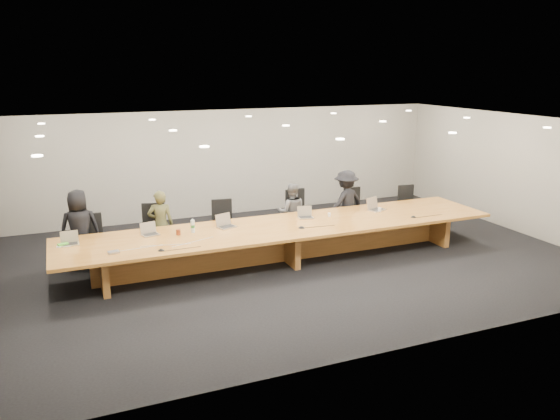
{
  "coord_description": "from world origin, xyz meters",
  "views": [
    {
      "loc": [
        -4.15,
        -9.81,
        3.88
      ],
      "look_at": [
        0.0,
        0.3,
        1.0
      ],
      "focal_mm": 35.0,
      "sensor_mm": 36.0,
      "label": 1
    }
  ],
  "objects_px": {
    "person_c": "(292,212)",
    "conference_table": "(286,236)",
    "chair_right": "(357,210)",
    "paper_cup_near": "(329,215)",
    "chair_mid_right": "(300,214)",
    "laptop_b": "(150,229)",
    "laptop_a": "(70,238)",
    "amber_mug": "(178,232)",
    "laptop_d": "(306,212)",
    "mic_center": "(302,227)",
    "mic_left": "(161,250)",
    "chair_far_left": "(94,240)",
    "av_box": "(114,252)",
    "person_b": "(161,224)",
    "paper_cup_far": "(380,210)",
    "chair_left": "(154,231)",
    "mic_right": "(414,217)",
    "chair_mid_left": "(224,224)",
    "person_d": "(346,203)",
    "chair_far_right": "(409,205)",
    "laptop_e": "(377,204)",
    "person_a": "(80,228)",
    "laptop_c": "(227,221)",
    "water_bottle": "(193,226)"
  },
  "relations": [
    {
      "from": "laptop_d",
      "to": "mic_center",
      "type": "height_order",
      "value": "laptop_d"
    },
    {
      "from": "mic_right",
      "to": "laptop_c",
      "type": "bearing_deg",
      "value": 168.59
    },
    {
      "from": "chair_right",
      "to": "paper_cup_near",
      "type": "distance_m",
      "value": 1.54
    },
    {
      "from": "conference_table",
      "to": "mic_right",
      "type": "distance_m",
      "value": 2.83
    },
    {
      "from": "conference_table",
      "to": "person_d",
      "type": "bearing_deg",
      "value": 29.53
    },
    {
      "from": "mic_center",
      "to": "laptop_b",
      "type": "bearing_deg",
      "value": 166.99
    },
    {
      "from": "laptop_e",
      "to": "mic_center",
      "type": "relative_size",
      "value": 2.7
    },
    {
      "from": "person_c",
      "to": "mic_right",
      "type": "height_order",
      "value": "person_c"
    },
    {
      "from": "laptop_d",
      "to": "mic_left",
      "type": "height_order",
      "value": "laptop_d"
    },
    {
      "from": "av_box",
      "to": "mic_right",
      "type": "distance_m",
      "value": 6.2
    },
    {
      "from": "chair_mid_left",
      "to": "laptop_a",
      "type": "xyz_separation_m",
      "value": [
        -3.17,
        -0.95,
        0.34
      ]
    },
    {
      "from": "person_c",
      "to": "conference_table",
      "type": "bearing_deg",
      "value": 83.12
    },
    {
      "from": "chair_far_right",
      "to": "laptop_e",
      "type": "distance_m",
      "value": 1.79
    },
    {
      "from": "conference_table",
      "to": "person_b",
      "type": "xyz_separation_m",
      "value": [
        -2.32,
        1.16,
        0.2
      ]
    },
    {
      "from": "mic_center",
      "to": "mic_right",
      "type": "bearing_deg",
      "value": -4.11
    },
    {
      "from": "chair_left",
      "to": "person_d",
      "type": "distance_m",
      "value": 4.5
    },
    {
      "from": "av_box",
      "to": "mic_center",
      "type": "xyz_separation_m",
      "value": [
        3.64,
        0.13,
        0.0
      ]
    },
    {
      "from": "person_b",
      "to": "mic_right",
      "type": "height_order",
      "value": "person_b"
    },
    {
      "from": "chair_mid_right",
      "to": "water_bottle",
      "type": "height_order",
      "value": "chair_mid_right"
    },
    {
      "from": "chair_mid_right",
      "to": "mic_center",
      "type": "distance_m",
      "value": 1.72
    },
    {
      "from": "chair_left",
      "to": "laptop_b",
      "type": "distance_m",
      "value": 0.92
    },
    {
      "from": "person_d",
      "to": "conference_table",
      "type": "bearing_deg",
      "value": 13.83
    },
    {
      "from": "chair_far_left",
      "to": "av_box",
      "type": "bearing_deg",
      "value": -85.72
    },
    {
      "from": "chair_mid_right",
      "to": "laptop_d",
      "type": "xyz_separation_m",
      "value": [
        -0.28,
        -0.93,
        0.3
      ]
    },
    {
      "from": "person_c",
      "to": "amber_mug",
      "type": "height_order",
      "value": "person_c"
    },
    {
      "from": "laptop_d",
      "to": "laptop_e",
      "type": "relative_size",
      "value": 0.84
    },
    {
      "from": "chair_mid_right",
      "to": "laptop_d",
      "type": "height_order",
      "value": "chair_mid_right"
    },
    {
      "from": "chair_far_right",
      "to": "laptop_b",
      "type": "distance_m",
      "value": 6.6
    },
    {
      "from": "mic_right",
      "to": "mic_center",
      "type": "bearing_deg",
      "value": 175.89
    },
    {
      "from": "mic_left",
      "to": "chair_far_left",
      "type": "bearing_deg",
      "value": 118.53
    },
    {
      "from": "person_b",
      "to": "paper_cup_far",
      "type": "height_order",
      "value": "person_b"
    },
    {
      "from": "laptop_e",
      "to": "conference_table",
      "type": "bearing_deg",
      "value": 164.66
    },
    {
      "from": "chair_mid_right",
      "to": "amber_mug",
      "type": "relative_size",
      "value": 10.69
    },
    {
      "from": "chair_far_left",
      "to": "amber_mug",
      "type": "height_order",
      "value": "chair_far_left"
    },
    {
      "from": "conference_table",
      "to": "amber_mug",
      "type": "distance_m",
      "value": 2.18
    },
    {
      "from": "chair_mid_left",
      "to": "person_d",
      "type": "bearing_deg",
      "value": 4.93
    },
    {
      "from": "laptop_d",
      "to": "laptop_e",
      "type": "bearing_deg",
      "value": 9.5
    },
    {
      "from": "chair_far_left",
      "to": "av_box",
      "type": "distance_m",
      "value": 1.71
    },
    {
      "from": "chair_far_right",
      "to": "laptop_d",
      "type": "xyz_separation_m",
      "value": [
        -3.26,
        -0.85,
        0.37
      ]
    },
    {
      "from": "person_d",
      "to": "paper_cup_far",
      "type": "relative_size",
      "value": 17.03
    },
    {
      "from": "chair_right",
      "to": "laptop_b",
      "type": "bearing_deg",
      "value": -176.14
    },
    {
      "from": "paper_cup_far",
      "to": "mic_center",
      "type": "xyz_separation_m",
      "value": [
        -2.13,
        -0.48,
        -0.03
      ]
    },
    {
      "from": "person_a",
      "to": "amber_mug",
      "type": "xyz_separation_m",
      "value": [
        1.73,
        -1.07,
        0.02
      ]
    },
    {
      "from": "chair_mid_right",
      "to": "laptop_e",
      "type": "xyz_separation_m",
      "value": [
        1.47,
        -0.96,
        0.32
      ]
    },
    {
      "from": "laptop_a",
      "to": "amber_mug",
      "type": "bearing_deg",
      "value": -5.09
    },
    {
      "from": "amber_mug",
      "to": "av_box",
      "type": "xyz_separation_m",
      "value": [
        -1.26,
        -0.61,
        -0.04
      ]
    },
    {
      "from": "laptop_b",
      "to": "person_b",
      "type": "bearing_deg",
      "value": 53.58
    },
    {
      "from": "chair_mid_right",
      "to": "laptop_b",
      "type": "bearing_deg",
      "value": -169.91
    },
    {
      "from": "person_d",
      "to": "laptop_a",
      "type": "relative_size",
      "value": 4.99
    },
    {
      "from": "av_box",
      "to": "mic_left",
      "type": "distance_m",
      "value": 0.81
    }
  ]
}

